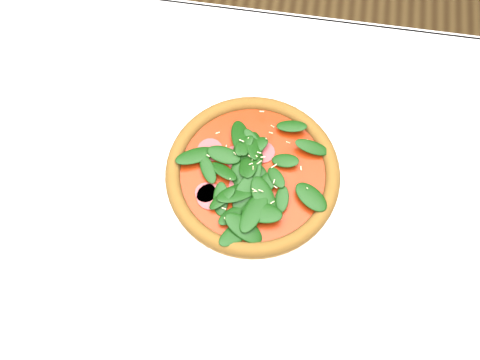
# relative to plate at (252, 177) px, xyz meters

# --- Properties ---
(ground) EXTENTS (6.00, 6.00, 0.00)m
(ground) POSITION_rel_plate_xyz_m (-0.05, -0.05, -0.76)
(ground) COLOR brown
(ground) RESTS_ON ground
(dining_table) EXTENTS (1.21, 0.81, 0.75)m
(dining_table) POSITION_rel_plate_xyz_m (-0.05, -0.05, -0.11)
(dining_table) COLOR white
(dining_table) RESTS_ON ground
(plate) EXTENTS (0.33, 0.33, 0.01)m
(plate) POSITION_rel_plate_xyz_m (0.00, 0.00, 0.00)
(plate) COLOR white
(plate) RESTS_ON dining_table
(pizza) EXTENTS (0.35, 0.35, 0.04)m
(pizza) POSITION_rel_plate_xyz_m (0.00, 0.00, 0.02)
(pizza) COLOR olive
(pizza) RESTS_ON plate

